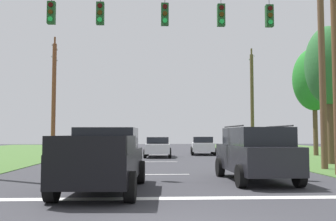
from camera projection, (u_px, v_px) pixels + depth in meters
The scene contains 17 objects.
stop_bar_stripe at pixel (166, 198), 10.02m from camera, with size 13.19×0.45×0.01m, color white.
lane_dash_0 at pixel (160, 174), 16.00m from camera, with size 0.15×2.50×0.01m, color white.
lane_dash_1 at pixel (158, 162), 23.39m from camera, with size 0.15×2.50×0.01m, color white.
lane_dash_2 at pixel (156, 155), 31.12m from camera, with size 0.15×2.50×0.01m, color white.
lane_dash_3 at pixel (155, 151), 38.78m from camera, with size 0.15×2.50×0.01m, color white.
lane_dash_4 at pixel (155, 149), 44.09m from camera, with size 0.15×2.50×0.01m, color white.
overhead_signal_span at pixel (160, 64), 15.55m from camera, with size 15.51×0.31×8.27m.
pickup_truck at pixel (104, 159), 11.39m from camera, with size 2.47×5.48×1.95m.
suv_black at pixel (255, 153), 13.71m from camera, with size 2.30×4.84×2.05m.
distant_car_crossing_white at pixel (158, 147), 28.29m from camera, with size 2.18×4.38×1.52m.
distant_car_oncoming at pixel (203, 145), 31.66m from camera, with size 2.32×4.44×1.52m.
distant_car_far_parked at pixel (97, 150), 22.67m from camera, with size 2.31×4.44×1.52m.
utility_pole_mid_right at pixel (322, 71), 18.61m from camera, with size 0.32×1.58×10.13m.
utility_pole_far_right at pixel (252, 103), 31.34m from camera, with size 0.29×1.56×9.07m.
utility_pole_mid_left at pixel (54, 97), 29.12m from camera, with size 0.32×1.62×9.48m.
tree_roadside_right at pixel (329, 66), 21.72m from camera, with size 2.70×2.70×8.12m.
tree_roadside_left at pixel (314, 80), 30.29m from camera, with size 3.45×3.45×8.83m.
Camera 1 is at (-0.40, -6.32, 1.74)m, focal length 39.55 mm.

